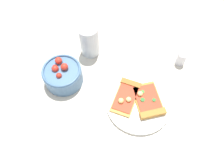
# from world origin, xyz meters

# --- Properties ---
(ground_plane) EXTENTS (2.40, 2.40, 0.00)m
(ground_plane) POSITION_xyz_m (0.00, 0.00, 0.00)
(ground_plane) COLOR beige
(ground_plane) RESTS_ON ground
(plate) EXTENTS (0.22, 0.22, 0.01)m
(plate) POSITION_xyz_m (0.01, -0.02, 0.01)
(plate) COLOR white
(plate) RESTS_ON ground_plane
(pizza_slice_near) EXTENTS (0.12, 0.14, 0.03)m
(pizza_slice_near) POSITION_xyz_m (0.05, -0.03, 0.02)
(pizza_slice_near) COLOR gold
(pizza_slice_near) RESTS_ON plate
(pizza_slice_far) EXTENTS (0.11, 0.15, 0.03)m
(pizza_slice_far) POSITION_xyz_m (-0.03, -0.00, 0.02)
(pizza_slice_far) COLOR gold
(pizza_slice_far) RESTS_ON plate
(salad_bowl) EXTENTS (0.13, 0.13, 0.09)m
(salad_bowl) POSITION_xyz_m (-0.25, 0.05, 0.04)
(salad_bowl) COLOR #4C7299
(salad_bowl) RESTS_ON ground_plane
(soda_glass) EXTENTS (0.07, 0.07, 0.13)m
(soda_glass) POSITION_xyz_m (-0.17, 0.19, 0.06)
(soda_glass) COLOR silver
(soda_glass) RESTS_ON ground_plane
(paper_napkin) EXTENTS (0.13, 0.13, 0.00)m
(paper_napkin) POSITION_xyz_m (-0.15, -0.22, 0.00)
(paper_napkin) COLOR white
(paper_napkin) RESTS_ON ground_plane
(pepper_shaker) EXTENTS (0.03, 0.03, 0.07)m
(pepper_shaker) POSITION_xyz_m (0.17, 0.16, 0.03)
(pepper_shaker) COLOR silver
(pepper_shaker) RESTS_ON ground_plane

